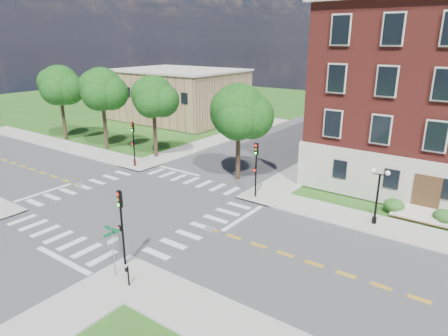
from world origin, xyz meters
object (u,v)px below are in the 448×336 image
Objects in this scene: fire_hydrant at (135,162)px; traffic_signal_se at (121,218)px; twin_lamp_west at (378,193)px; traffic_signal_nw at (133,138)px; push_button_post at (128,275)px; traffic_signal_ne at (256,163)px; street_sign_pole at (113,242)px.

traffic_signal_se is at bearing -43.87° from fire_hydrant.
traffic_signal_nw is at bearing -178.31° from twin_lamp_west.
fire_hydrant is (-25.48, -0.49, -2.06)m from twin_lamp_west.
traffic_signal_se is 4.00× the size of push_button_post.
fire_hydrant is (-0.34, 0.25, -2.72)m from traffic_signal_nw.
traffic_signal_ne is 15.75m from fire_hydrant.
traffic_signal_nw reaches higher than push_button_post.
street_sign_pole is at bearing -65.68° from traffic_signal_se.
traffic_signal_se is 1.55× the size of street_sign_pole.
twin_lamp_west reaches higher than fire_hydrant.
traffic_signal_se is 1.54m from street_sign_pole.
traffic_signal_ne reaches higher than fire_hydrant.
twin_lamp_west is at bearing 57.34° from street_sign_pole.
traffic_signal_nw is 1.13× the size of twin_lamp_west.
twin_lamp_west is 5.64× the size of fire_hydrant.
twin_lamp_west is at bearing 1.69° from traffic_signal_nw.
traffic_signal_se is 20.70m from fire_hydrant.
push_button_post is at bearing -118.69° from twin_lamp_west.
traffic_signal_se is 6.40× the size of fire_hydrant.
twin_lamp_west is 1.36× the size of street_sign_pole.
push_button_post is at bearing -85.66° from traffic_signal_ne.
traffic_signal_nw is 6.40× the size of fire_hydrant.
twin_lamp_west is at bearing 61.31° from push_button_post.
twin_lamp_west is (9.97, 0.69, -0.66)m from traffic_signal_ne.
traffic_signal_nw is at bearing -36.64° from fire_hydrant.
traffic_signal_ne is at bearing 89.25° from street_sign_pole.
push_button_post is 1.60× the size of fire_hydrant.
street_sign_pole is 2.05m from push_button_post.
twin_lamp_west is (25.14, 0.74, -0.66)m from traffic_signal_nw.
twin_lamp_west is at bearing 3.96° from traffic_signal_ne.
traffic_signal_ne is 15.18m from traffic_signal_nw.
push_button_post is at bearing -43.07° from fire_hydrant.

